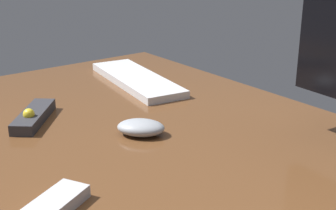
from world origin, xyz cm
name	(u,v)px	position (x,y,z in cm)	size (l,w,h in cm)	color
desk	(171,153)	(0.00, 0.00, 1.00)	(140.00, 84.00, 2.00)	brown
keyboard	(137,79)	(-40.27, 18.98, 3.00)	(37.81, 11.79, 1.99)	silver
computer_mouse	(141,128)	(-8.93, -0.82, 3.62)	(9.82, 6.58, 3.23)	#999EA5
media_remote	(33,116)	(-29.29, -15.48, 3.30)	(16.55, 14.96, 4.05)	#2D2D33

